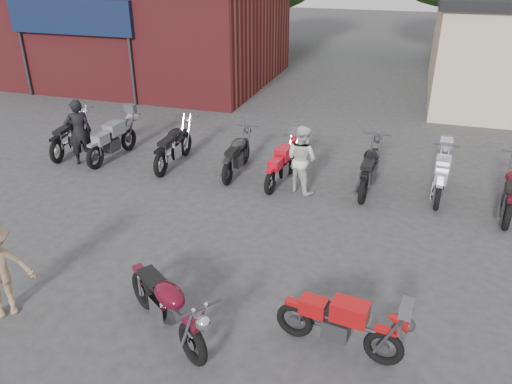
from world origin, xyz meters
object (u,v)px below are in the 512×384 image
(row_bike_5, at_px, (370,166))
(sportbike, at_px, (341,321))
(person_light, at_px, (302,159))
(row_bike_0, at_px, (70,132))
(row_bike_7, at_px, (512,188))
(row_bike_4, at_px, (282,162))
(helmet, at_px, (142,283))
(row_bike_3, at_px, (237,153))
(row_bike_2, at_px, (174,143))
(person_dark, at_px, (79,132))
(vintage_motorcycle, at_px, (166,301))
(row_bike_1, at_px, (112,138))
(row_bike_6, at_px, (441,175))

(row_bike_5, bearing_deg, sportbike, -175.07)
(person_light, xyz_separation_m, row_bike_0, (-6.67, 0.49, -0.21))
(row_bike_0, distance_m, row_bike_7, 11.17)
(row_bike_4, bearing_deg, row_bike_5, -75.50)
(helmet, bearing_deg, row_bike_3, 91.09)
(row_bike_2, xyz_separation_m, row_bike_3, (1.75, -0.01, -0.05))
(person_dark, bearing_deg, row_bike_0, -75.10)
(person_light, distance_m, row_bike_2, 3.57)
(row_bike_0, xyz_separation_m, row_bike_4, (6.12, -0.19, -0.06))
(vintage_motorcycle, distance_m, helmet, 1.36)
(helmet, xyz_separation_m, row_bike_7, (6.18, 4.77, 0.50))
(row_bike_0, relative_size, row_bike_2, 0.98)
(row_bike_4, bearing_deg, person_light, -111.74)
(helmet, bearing_deg, row_bike_7, 37.69)
(row_bike_4, height_order, row_bike_5, row_bike_5)
(helmet, distance_m, row_bike_1, 6.15)
(row_bike_3, bearing_deg, sportbike, -148.95)
(row_bike_2, distance_m, row_bike_7, 8.03)
(sportbike, xyz_separation_m, row_bike_5, (-0.20, 5.50, 0.09))
(person_light, xyz_separation_m, row_bike_6, (3.10, 0.67, -0.26))
(row_bike_5, bearing_deg, row_bike_6, -83.51)
(person_light, distance_m, row_bike_6, 3.18)
(helmet, bearing_deg, person_light, 69.59)
(row_bike_0, height_order, row_bike_7, row_bike_7)
(row_bike_1, bearing_deg, row_bike_7, -86.46)
(vintage_motorcycle, bearing_deg, row_bike_4, 122.64)
(person_light, bearing_deg, row_bike_7, -148.17)
(vintage_motorcycle, bearing_deg, helmet, 171.93)
(row_bike_5, height_order, row_bike_7, row_bike_5)
(vintage_motorcycle, height_order, row_bike_6, vintage_motorcycle)
(row_bike_0, bearing_deg, row_bike_7, -99.66)
(person_light, distance_m, row_bike_5, 1.62)
(row_bike_5, height_order, row_bike_6, row_bike_5)
(person_light, relative_size, row_bike_3, 0.84)
(row_bike_5, xyz_separation_m, row_bike_7, (3.00, -0.30, -0.00))
(row_bike_1, bearing_deg, vintage_motorcycle, -137.42)
(vintage_motorcycle, relative_size, sportbike, 1.15)
(row_bike_6, bearing_deg, helmet, 141.20)
(helmet, distance_m, row_bike_3, 5.05)
(row_bike_2, xyz_separation_m, row_bike_4, (2.98, -0.23, -0.07))
(sportbike, height_order, row_bike_5, row_bike_5)
(row_bike_0, height_order, row_bike_1, row_bike_0)
(helmet, relative_size, person_light, 0.15)
(person_light, height_order, row_bike_2, person_light)
(helmet, distance_m, row_bike_4, 4.96)
(row_bike_1, distance_m, row_bike_4, 4.75)
(row_bike_3, bearing_deg, row_bike_1, 89.88)
(row_bike_1, bearing_deg, row_bike_4, -87.16)
(person_light, relative_size, row_bike_6, 0.85)
(sportbike, height_order, person_light, person_light)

